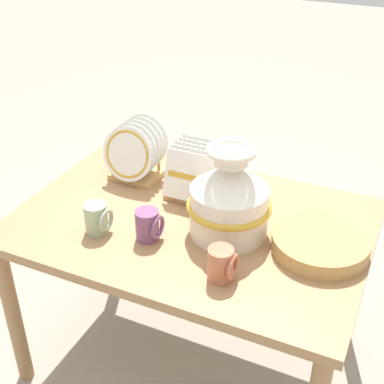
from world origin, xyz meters
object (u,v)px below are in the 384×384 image
(dish_rack_round_plates, at_px, (135,155))
(mug_plum_glaze, at_px, (149,225))
(ceramic_vase, at_px, (229,197))
(mug_terracotta_glaze, at_px, (222,264))
(wicker_charger_stack, at_px, (320,244))
(dish_rack_square_plates, at_px, (195,178))
(mug_sage_glaze, at_px, (97,219))

(dish_rack_round_plates, bearing_deg, mug_plum_glaze, -54.56)
(ceramic_vase, relative_size, mug_terracotta_glaze, 3.02)
(ceramic_vase, height_order, wicker_charger_stack, ceramic_vase)
(ceramic_vase, distance_m, dish_rack_round_plates, 0.50)
(dish_rack_square_plates, xyz_separation_m, mug_terracotta_glaze, (0.26, -0.39, -0.02))
(dish_rack_square_plates, bearing_deg, mug_plum_glaze, -94.45)
(dish_rack_square_plates, bearing_deg, ceramic_vase, -40.20)
(mug_plum_glaze, bearing_deg, ceramic_vase, 32.56)
(dish_rack_round_plates, height_order, dish_rack_square_plates, dish_rack_round_plates)
(dish_rack_square_plates, xyz_separation_m, mug_sage_glaze, (-0.19, -0.34, -0.02))
(wicker_charger_stack, height_order, mug_plum_glaze, mug_plum_glaze)
(ceramic_vase, relative_size, mug_plum_glaze, 3.02)
(wicker_charger_stack, xyz_separation_m, mug_sage_glaze, (-0.69, -0.20, 0.03))
(dish_rack_square_plates, height_order, mug_terracotta_glaze, dish_rack_square_plates)
(dish_rack_round_plates, bearing_deg, mug_sage_glaze, -79.76)
(mug_sage_glaze, height_order, mug_terracotta_glaze, same)
(ceramic_vase, relative_size, wicker_charger_stack, 1.03)
(mug_sage_glaze, relative_size, mug_terracotta_glaze, 1.00)
(mug_terracotta_glaze, bearing_deg, mug_plum_glaze, 163.43)
(wicker_charger_stack, bearing_deg, dish_rack_square_plates, 164.18)
(wicker_charger_stack, bearing_deg, mug_sage_glaze, -163.61)
(mug_terracotta_glaze, bearing_deg, ceramic_vase, 106.72)
(ceramic_vase, bearing_deg, dish_rack_square_plates, 139.80)
(dish_rack_square_plates, distance_m, mug_plum_glaze, 0.31)
(dish_rack_square_plates, bearing_deg, mug_sage_glaze, -119.55)
(ceramic_vase, bearing_deg, mug_sage_glaze, -155.66)
(mug_terracotta_glaze, bearing_deg, mug_sage_glaze, 173.82)
(dish_rack_round_plates, distance_m, mug_plum_glaze, 0.41)
(dish_rack_round_plates, xyz_separation_m, mug_plum_glaze, (0.24, -0.33, -0.05))
(mug_plum_glaze, relative_size, mug_terracotta_glaze, 1.00)
(dish_rack_round_plates, bearing_deg, dish_rack_square_plates, -5.84)
(mug_plum_glaze, height_order, mug_terracotta_glaze, same)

